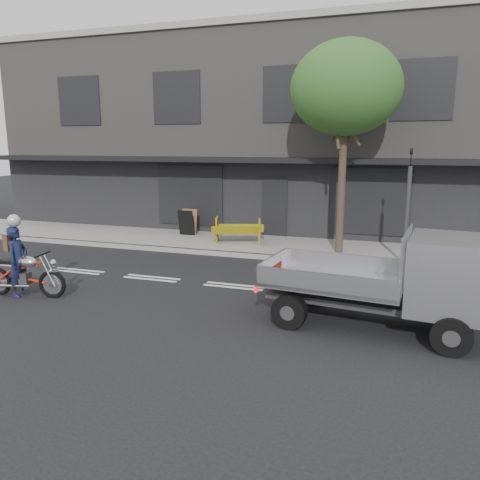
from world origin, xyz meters
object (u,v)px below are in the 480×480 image
at_px(rider, 18,261).
at_px(sandwich_board, 186,223).
at_px(flatbed_ute, 430,277).
at_px(traffic_light_pole, 407,213).
at_px(street_tree, 346,89).
at_px(construction_barrier, 236,231).
at_px(motorcycle, 24,274).

distance_m(rider, sandwich_board, 7.65).
height_order(rider, flatbed_ute, flatbed_ute).
bearing_deg(traffic_light_pole, street_tree, 156.97).
bearing_deg(construction_barrier, flatbed_ute, -45.84).
distance_m(traffic_light_pole, sandwich_board, 8.25).
xyz_separation_m(rider, construction_barrier, (3.33, 6.55, -0.23)).
xyz_separation_m(street_tree, rider, (-6.91, -6.50, -4.42)).
relative_size(flatbed_ute, construction_barrier, 2.68).
bearing_deg(traffic_light_pole, rider, -147.61).
distance_m(construction_barrier, sandwich_board, 2.59).
bearing_deg(construction_barrier, street_tree, -0.71).
xyz_separation_m(street_tree, traffic_light_pole, (2.00, -0.85, -3.63)).
bearing_deg(motorcycle, flatbed_ute, -5.57).
bearing_deg(street_tree, rider, -136.74).
bearing_deg(street_tree, sandwich_board, 169.73).
bearing_deg(street_tree, traffic_light_pole, -23.03).
xyz_separation_m(motorcycle, flatbed_ute, (9.08, 0.48, 0.60)).
xyz_separation_m(traffic_light_pole, flatbed_ute, (0.32, -5.18, -0.49)).
relative_size(rider, construction_barrier, 1.00).
bearing_deg(flatbed_ute, street_tree, 117.71).
relative_size(motorcycle, rider, 1.24).
relative_size(street_tree, rider, 3.96).
xyz_separation_m(street_tree, motorcycle, (-6.76, -6.50, -4.72)).
height_order(street_tree, flatbed_ute, street_tree).
relative_size(street_tree, construction_barrier, 3.97).
relative_size(traffic_light_pole, sandwich_board, 3.55).
distance_m(street_tree, flatbed_ute, 7.66).
xyz_separation_m(traffic_light_pole, sandwich_board, (-7.96, 1.93, -1.01)).
xyz_separation_m(street_tree, construction_barrier, (-3.58, 0.04, -4.65)).
bearing_deg(flatbed_ute, motorcycle, -170.30).
height_order(motorcycle, construction_barrier, construction_barrier).
bearing_deg(rider, construction_barrier, -35.53).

